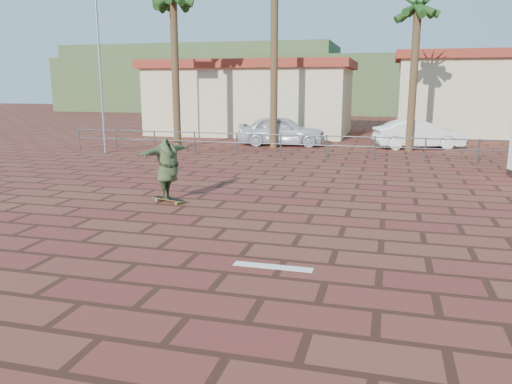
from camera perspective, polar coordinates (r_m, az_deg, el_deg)
ground at (r=10.03m, az=-0.43°, el=-5.82°), size 120.00×120.00×0.00m
paint_stripe at (r=8.77m, az=1.94°, el=-8.52°), size 1.40×0.22×0.01m
guardrail at (r=21.49m, az=8.08°, el=5.64°), size 24.06×0.06×1.00m
flagpole at (r=23.75m, az=-17.27°, el=15.42°), size 1.30×0.10×8.00m
palm_far_left at (r=25.09m, az=-9.46°, el=20.63°), size 2.40×2.40×8.25m
palm_center at (r=24.93m, az=18.02°, el=19.18°), size 2.40×2.40×7.75m
building_west at (r=32.35m, az=-0.41°, el=10.79°), size 12.60×7.60×4.50m
building_east at (r=33.65m, az=24.65°, el=10.19°), size 10.60×6.60×5.00m
hill_front at (r=59.25m, az=12.71°, el=11.87°), size 70.00×18.00×6.00m
hill_back at (r=69.66m, az=-5.89°, el=12.94°), size 35.00×14.00×8.00m
longboard at (r=13.59m, az=-9.95°, el=-0.81°), size 1.05×0.55×0.10m
skateboarder at (r=13.43m, az=-10.08°, el=2.68°), size 1.04×2.09×1.64m
car_silver at (r=25.86m, az=2.96°, el=7.02°), size 4.63×2.28×1.52m
car_white at (r=25.85m, az=18.05°, el=6.31°), size 4.49×2.59×1.40m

